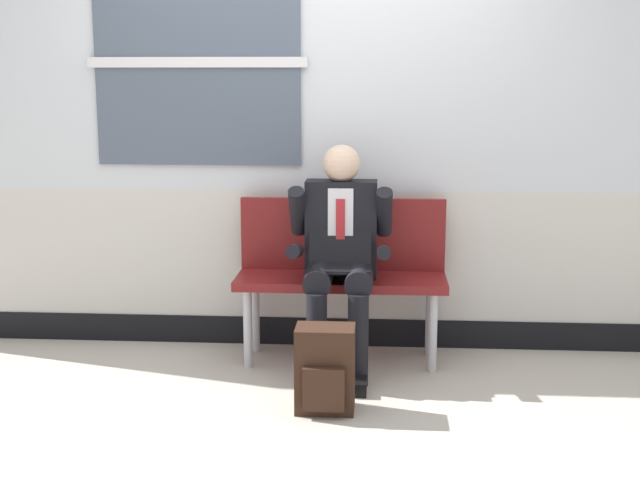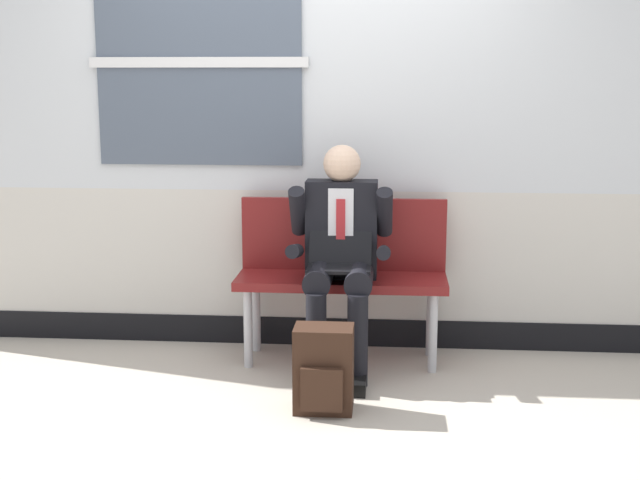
# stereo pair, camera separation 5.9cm
# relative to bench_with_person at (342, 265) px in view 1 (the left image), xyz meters

# --- Properties ---
(ground_plane) EXTENTS (18.00, 18.00, 0.00)m
(ground_plane) POSITION_rel_bench_with_person_xyz_m (-0.21, -0.44, -0.55)
(ground_plane) COLOR #B2A899
(station_wall) EXTENTS (5.76, 0.17, 2.62)m
(station_wall) POSITION_rel_bench_with_person_xyz_m (-0.22, 0.28, 0.75)
(station_wall) COLOR silver
(station_wall) RESTS_ON ground
(bench_with_person) EXTENTS (1.20, 0.42, 0.93)m
(bench_with_person) POSITION_rel_bench_with_person_xyz_m (0.00, 0.00, 0.00)
(bench_with_person) COLOR maroon
(bench_with_person) RESTS_ON ground
(person_seated) EXTENTS (0.57, 0.70, 1.25)m
(person_seated) POSITION_rel_bench_with_person_xyz_m (0.00, -0.20, 0.12)
(person_seated) COLOR black
(person_seated) RESTS_ON ground
(backpack) EXTENTS (0.29, 0.24, 0.43)m
(backpack) POSITION_rel_bench_with_person_xyz_m (-0.04, -0.84, -0.34)
(backpack) COLOR #331E14
(backpack) RESTS_ON ground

